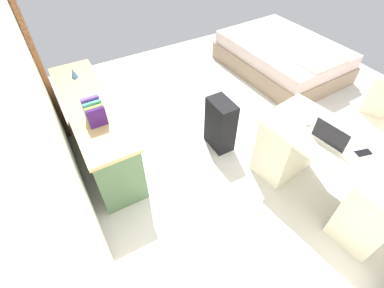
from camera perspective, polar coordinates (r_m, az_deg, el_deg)
name	(u,v)px	position (r m, az deg, el deg)	size (l,w,h in m)	color
ground_plane	(255,131)	(3.80, 12.50, 2.48)	(5.41, 5.41, 0.00)	beige
wall_back	(37,101)	(2.30, -28.69, 7.63)	(4.20, 0.10, 2.63)	white
door_wooden	(33,47)	(3.81, -29.40, 16.60)	(0.88, 0.05, 2.04)	brown
desk	(328,171)	(3.04, 25.71, -5.00)	(1.52, 0.85, 0.75)	beige
office_chair	(374,130)	(3.70, 32.73, 2.44)	(0.61, 0.61, 0.94)	black
credenza	(97,129)	(3.37, -18.63, 2.90)	(1.80, 0.48, 0.74)	#4C6B47
bed	(282,57)	(5.03, 17.73, 16.40)	(1.96, 1.48, 0.58)	gray
suitcase_black	(220,125)	(3.34, 5.73, 3.91)	(0.36, 0.22, 0.64)	black
laptop	(332,137)	(2.76, 26.36, 1.23)	(0.34, 0.26, 0.21)	silver
computer_mouse	(309,123)	(2.89, 22.47, 3.98)	(0.06, 0.10, 0.03)	white
cell_phone_near_laptop	(363,153)	(2.82, 31.24, -1.49)	(0.07, 0.14, 0.01)	black
book_row	(95,112)	(2.82, -19.02, 6.06)	(0.19, 0.17, 0.23)	#391860
figurine_small	(74,73)	(3.58, -22.72, 13.02)	(0.08, 0.08, 0.11)	#4C7FBF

